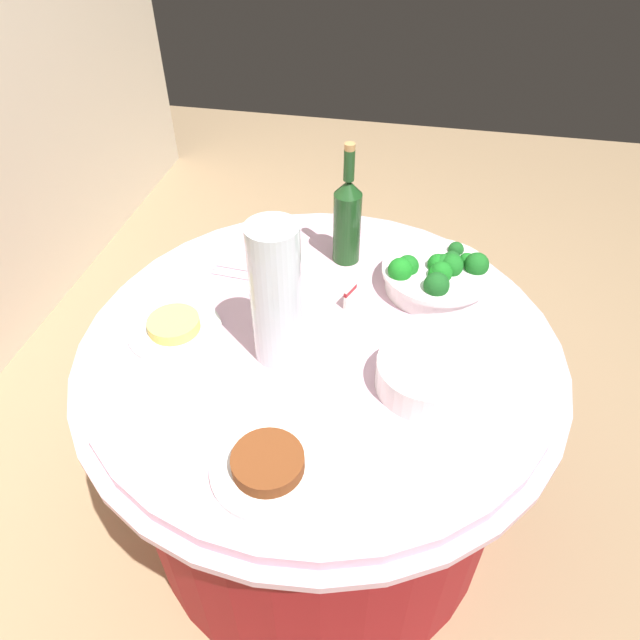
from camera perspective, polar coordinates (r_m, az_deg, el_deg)
The scene contains 10 objects.
ground_plane at distance 1.96m, azimuth 0.00°, elevation -17.52°, with size 6.00×6.00×0.00m, color #9E7F5B.
buffet_table at distance 1.65m, azimuth 0.00°, elevation -10.83°, with size 1.16×1.16×0.74m.
broccoli_bowl at distance 1.51m, azimuth 11.40°, elevation 4.35°, with size 0.28×0.28×0.11m.
plate_stack at distance 1.26m, azimuth 10.27°, elevation -5.29°, with size 0.21×0.21×0.07m.
wine_bottle at distance 1.55m, azimuth 2.69°, elevation 9.92°, with size 0.07×0.07×0.34m.
decorative_fruit_vase at distance 1.24m, azimuth -4.30°, elevation 1.67°, with size 0.11×0.11×0.34m.
serving_tongs at distance 1.57m, azimuth -7.90°, elevation 4.61°, with size 0.06×0.17×0.01m.
food_plate_stir_fry at distance 1.12m, azimuth -5.11°, elevation -14.01°, with size 0.22×0.22×0.04m.
food_plate_noodles at distance 1.42m, azimuth -14.07°, elevation -0.75°, with size 0.22×0.22×0.04m.
label_placard_front at distance 1.44m, azimuth 2.97°, elevation 2.48°, with size 0.05×0.03×0.05m.
Camera 1 is at (-0.98, -0.20, 1.68)m, focal length 32.64 mm.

